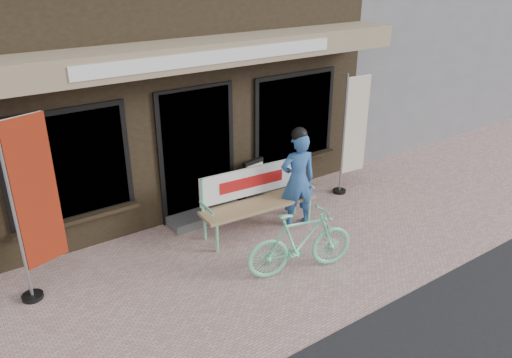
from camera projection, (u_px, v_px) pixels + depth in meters
ground at (268, 268)px, 7.00m from camera, size 70.00×70.00×0.00m
storefront at (117, 15)px, 9.51m from camera, size 7.00×6.77×6.00m
neighbor_right_near at (396, 2)px, 14.40m from camera, size 10.00×7.00×5.60m
bench at (255, 195)px, 7.79m from camera, size 1.90×0.61×1.02m
person at (298, 178)px, 7.85m from camera, size 0.66×0.53×1.66m
bicycle at (301, 242)px, 6.76m from camera, size 1.60×0.81×0.93m
nobori_red at (33, 204)px, 6.05m from camera, size 0.72×0.35×2.44m
nobori_cream at (353, 132)px, 8.91m from camera, size 0.65×0.26×2.21m
menu_stand at (253, 182)px, 8.66m from camera, size 0.42×0.15×0.84m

